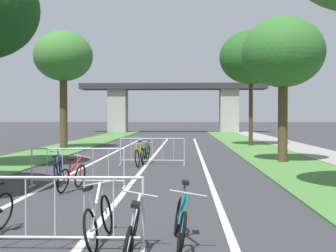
# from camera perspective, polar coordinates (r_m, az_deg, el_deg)

# --- Properties ---
(grass_verge_left) EXTENTS (3.00, 61.56, 0.05)m
(grass_verge_left) POSITION_cam_1_polar(r_m,az_deg,el_deg) (28.88, -11.99, -2.51)
(grass_verge_left) COLOR #477A38
(grass_verge_left) RESTS_ON ground
(grass_verge_right) EXTENTS (3.00, 61.56, 0.05)m
(grass_verge_right) POSITION_cam_1_polar(r_m,az_deg,el_deg) (28.28, 10.51, -2.59)
(grass_verge_right) COLOR #477A38
(grass_verge_right) RESTS_ON ground
(sidewalk_path_right) EXTENTS (2.29, 61.56, 0.08)m
(sidewalk_path_right) POSITION_cam_1_polar(r_m,az_deg,el_deg) (28.77, 15.74, -2.52)
(sidewalk_path_right) COLOR gray
(sidewalk_path_right) RESTS_ON ground
(lane_stripe_center) EXTENTS (0.14, 35.61, 0.01)m
(lane_stripe_center) POSITION_cam_1_polar(r_m,az_deg,el_deg) (20.69, -1.99, -4.02)
(lane_stripe_center) COLOR silver
(lane_stripe_center) RESTS_ON ground
(lane_stripe_right_lane) EXTENTS (0.14, 35.61, 0.01)m
(lane_stripe_right_lane) POSITION_cam_1_polar(r_m,az_deg,el_deg) (20.65, 4.24, -4.03)
(lane_stripe_right_lane) COLOR silver
(lane_stripe_right_lane) RESTS_ON ground
(lane_stripe_left_lane) EXTENTS (0.14, 35.61, 0.01)m
(lane_stripe_left_lane) POSITION_cam_1_polar(r_m,az_deg,el_deg) (20.98, -8.12, -3.96)
(lane_stripe_left_lane) COLOR silver
(lane_stripe_left_lane) RESTS_ON ground
(overpass_bridge) EXTENTS (22.01, 3.33, 5.80)m
(overpass_bridge) POSITION_cam_1_polar(r_m,az_deg,el_deg) (53.68, 0.65, 3.43)
(overpass_bridge) COLOR #2D2D30
(overpass_bridge) RESTS_ON ground
(tree_left_pine_near) EXTENTS (3.42, 3.42, 6.87)m
(tree_left_pine_near) POSITION_cam_1_polar(r_m,az_deg,el_deg) (27.13, -13.16, 8.50)
(tree_left_pine_near) COLOR #4C3823
(tree_left_pine_near) RESTS_ON ground
(tree_right_oak_near) EXTENTS (3.33, 3.33, 5.90)m
(tree_right_oak_near) POSITION_cam_1_polar(r_m,az_deg,el_deg) (18.95, 14.42, 8.93)
(tree_right_oak_near) COLOR #4C3823
(tree_right_oak_near) RESTS_ON ground
(tree_right_pine_far) EXTENTS (3.99, 3.99, 7.34)m
(tree_right_pine_far) POSITION_cam_1_polar(r_m,az_deg,el_deg) (29.18, 10.51, 8.55)
(tree_right_pine_far) COLOR #3D2D1E
(tree_right_pine_far) RESTS_ON ground
(crowd_barrier_nearest) EXTENTS (2.56, 0.49, 1.05)m
(crowd_barrier_nearest) POSITION_cam_1_polar(r_m,az_deg,el_deg) (6.65, -14.17, -10.69)
(crowd_barrier_nearest) COLOR #ADADB2
(crowd_barrier_nearest) RESTS_ON ground
(crowd_barrier_second) EXTENTS (2.56, 0.47, 1.05)m
(crowd_barrier_second) POSITION_cam_1_polar(r_m,az_deg,el_deg) (12.25, -11.40, -5.21)
(crowd_barrier_second) COLOR #ADADB2
(crowd_barrier_second) RESTS_ON ground
(crowd_barrier_third) EXTENTS (2.56, 0.48, 1.05)m
(crowd_barrier_third) POSITION_cam_1_polar(r_m,az_deg,el_deg) (17.52, -2.01, -3.26)
(crowd_barrier_third) COLOR #ADADB2
(crowd_barrier_third) RESTS_ON ground
(bicycle_white_0) EXTENTS (0.50, 1.73, 0.90)m
(bicycle_white_0) POSITION_cam_1_polar(r_m,az_deg,el_deg) (6.89, -8.79, -11.61)
(bicycle_white_0) COLOR black
(bicycle_white_0) RESTS_ON ground
(bicycle_teal_2) EXTENTS (0.52, 1.64, 0.91)m
(bicycle_teal_2) POSITION_cam_1_polar(r_m,az_deg,el_deg) (6.77, 1.59, -11.97)
(bicycle_teal_2) COLOR black
(bicycle_teal_2) RESTS_ON ground
(bicycle_yellow_3) EXTENTS (0.51, 1.63, 0.98)m
(bicycle_yellow_3) POSITION_cam_1_polar(r_m,az_deg,el_deg) (17.19, -3.59, -3.85)
(bicycle_yellow_3) COLOR black
(bicycle_yellow_3) RESTS_ON ground
(bicycle_blue_4) EXTENTS (0.57, 1.64, 0.96)m
(bicycle_blue_4) POSITION_cam_1_polar(r_m,az_deg,el_deg) (12.96, -13.72, -5.64)
(bicycle_blue_4) COLOR black
(bicycle_blue_4) RESTS_ON ground
(bicycle_red_5) EXTENTS (0.63, 1.57, 0.89)m
(bicycle_red_5) POSITION_cam_1_polar(r_m,az_deg,el_deg) (11.79, -12.09, -6.32)
(bicycle_red_5) COLOR black
(bicycle_red_5) RESTS_ON ground
(bicycle_silver_6) EXTENTS (0.49, 1.68, 0.87)m
(bicycle_silver_6) POSITION_cam_1_polar(r_m,az_deg,el_deg) (5.96, -4.73, -13.81)
(bicycle_silver_6) COLOR black
(bicycle_silver_6) RESTS_ON ground
(bicycle_green_7) EXTENTS (0.49, 1.72, 0.94)m
(bicycle_green_7) POSITION_cam_1_polar(r_m,az_deg,el_deg) (18.02, -2.79, -3.60)
(bicycle_green_7) COLOR black
(bicycle_green_7) RESTS_ON ground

